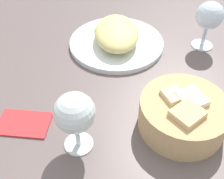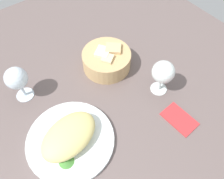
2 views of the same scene
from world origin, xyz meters
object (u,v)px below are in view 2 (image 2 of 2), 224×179
at_px(bread_basket, 107,59).
at_px(folded_napkin, 179,119).
at_px(wine_glass_near, 163,73).
at_px(wine_glass_far, 17,79).
at_px(plate, 71,140).

bearing_deg(bread_basket, folded_napkin, -81.03).
bearing_deg(wine_glass_near, wine_glass_far, 146.08).
distance_m(wine_glass_near, wine_glass_far, 0.47).
bearing_deg(wine_glass_far, folded_napkin, -47.39).
bearing_deg(plate, wine_glass_near, -3.22).
distance_m(wine_glass_near, folded_napkin, 0.16).
relative_size(wine_glass_far, folded_napkin, 1.20).
relative_size(bread_basket, wine_glass_near, 1.34).
bearing_deg(plate, bread_basket, 33.58).
xyz_separation_m(wine_glass_near, wine_glass_far, (-0.39, 0.26, -0.00)).
distance_m(wine_glass_far, folded_napkin, 0.54).
bearing_deg(wine_glass_near, bread_basket, 112.43).
bearing_deg(wine_glass_far, plate, -80.94).
bearing_deg(folded_napkin, wine_glass_far, 38.93).
distance_m(plate, wine_glass_near, 0.36).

